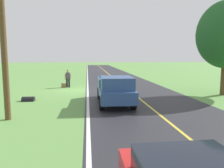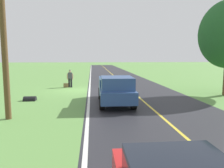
% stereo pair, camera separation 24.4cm
% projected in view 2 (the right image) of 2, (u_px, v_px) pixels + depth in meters
% --- Properties ---
extents(ground_plane, '(200.00, 200.00, 0.00)m').
position_uv_depth(ground_plane, '(79.00, 90.00, 19.66)').
color(ground_plane, '#609347').
extents(road_surface, '(7.76, 120.00, 0.00)m').
position_uv_depth(road_surface, '(130.00, 89.00, 20.08)').
color(road_surface, '#28282D').
rests_on(road_surface, ground).
extents(lane_edge_line, '(0.16, 117.60, 0.00)m').
position_uv_depth(lane_edge_line, '(90.00, 90.00, 19.75)').
color(lane_edge_line, silver).
rests_on(lane_edge_line, ground).
extents(lane_centre_line, '(0.14, 117.60, 0.00)m').
position_uv_depth(lane_centre_line, '(130.00, 89.00, 20.08)').
color(lane_centre_line, gold).
rests_on(lane_centre_line, ground).
extents(hitchhiker_walking, '(0.62, 0.51, 1.75)m').
position_uv_depth(hitchhiker_walking, '(70.00, 77.00, 21.43)').
color(hitchhiker_walking, black).
rests_on(hitchhiker_walking, ground).
extents(suitcase_carried, '(0.47, 0.22, 0.41)m').
position_uv_depth(suitcase_carried, '(66.00, 85.00, 21.39)').
color(suitcase_carried, brown).
rests_on(suitcase_carried, ground).
extents(pickup_truck_passing, '(2.17, 5.43, 1.82)m').
position_uv_depth(pickup_truck_passing, '(116.00, 89.00, 13.70)').
color(pickup_truck_passing, '#2D4C84').
rests_on(pickup_truck_passing, ground).
extents(utility_pole_roadside, '(0.28, 0.28, 8.84)m').
position_uv_depth(utility_pole_roadside, '(3.00, 26.00, 9.98)').
color(utility_pole_roadside, brown).
rests_on(utility_pole_roadside, ground).
extents(drainage_culvert, '(0.80, 0.60, 0.60)m').
position_uv_depth(drainage_culvert, '(30.00, 101.00, 14.92)').
color(drainage_culvert, black).
rests_on(drainage_culvert, ground).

